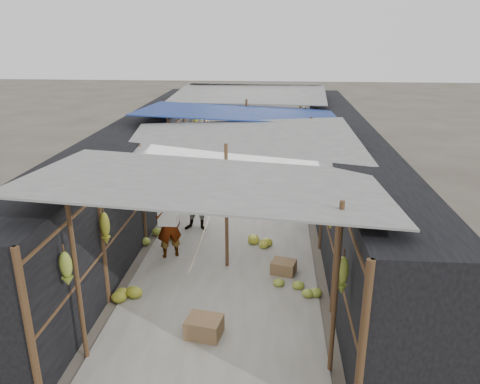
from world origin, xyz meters
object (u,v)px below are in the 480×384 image
(black_basin, at_px, (298,173))
(crate_near, at_px, (204,327))
(shopper_blue, at_px, (198,203))
(vendor_elderly, at_px, (169,226))
(vendor_seated, at_px, (294,191))

(black_basin, bearing_deg, crate_near, -101.56)
(crate_near, bearing_deg, shopper_blue, 110.68)
(black_basin, bearing_deg, shopper_blue, -118.58)
(black_basin, relative_size, shopper_blue, 0.46)
(vendor_elderly, bearing_deg, vendor_seated, -156.22)
(black_basin, distance_m, vendor_elderly, 6.91)
(black_basin, height_order, vendor_seated, vendor_seated)
(black_basin, height_order, shopper_blue, shopper_blue)
(vendor_seated, bearing_deg, shopper_blue, -61.53)
(black_basin, distance_m, shopper_blue, 5.46)
(shopper_blue, bearing_deg, black_basin, 68.90)
(black_basin, distance_m, vendor_seated, 3.01)
(vendor_elderly, xyz_separation_m, shopper_blue, (0.38, 1.45, -0.02))
(crate_near, bearing_deg, vendor_elderly, 123.24)
(black_basin, xyz_separation_m, vendor_seated, (-0.23, -2.98, 0.38))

